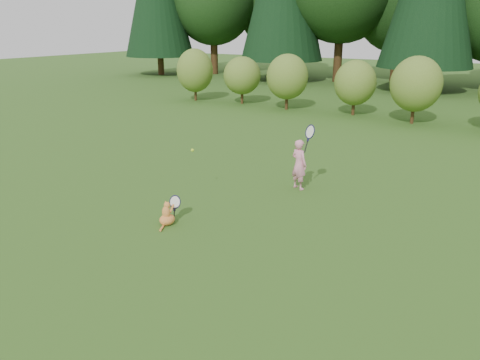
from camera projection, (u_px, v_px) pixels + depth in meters
The scene contains 5 objects.
ground at pixel (213, 220), 9.99m from camera, with size 100.00×100.00×0.00m, color #295518.
shrub_row at pixel (384, 87), 20.08m from camera, with size 28.00×3.00×2.80m, color #567022, non-canonical shape.
child at pixel (299, 163), 11.66m from camera, with size 0.78×0.56×1.90m.
cat at pixel (167, 212), 9.68m from camera, with size 0.36×0.72×0.69m.
tennis_ball at pixel (192, 150), 11.08m from camera, with size 0.07×0.07×0.07m.
Camera 1 is at (5.29, -7.56, 3.96)m, focal length 35.00 mm.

